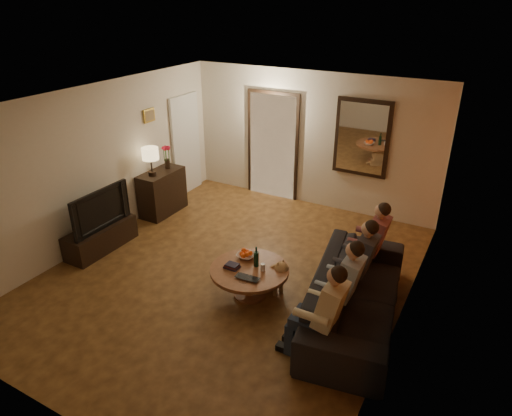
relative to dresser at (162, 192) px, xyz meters
The scene contains 33 objects.
floor 2.59m from the dresser, 28.24° to the right, with size 5.00×6.00×0.01m, color #492C13.
ceiling 3.36m from the dresser, 28.24° to the right, with size 5.00×6.00×0.01m, color white.
back_wall 3.01m from the dresser, 38.53° to the left, with size 5.00×0.02×2.60m, color beige.
front_wall 4.85m from the dresser, 61.87° to the right, with size 5.00×0.02×2.60m, color beige.
left_wall 1.52m from the dresser, 101.69° to the right, with size 0.02×6.00×2.60m, color beige.
right_wall 4.98m from the dresser, 14.27° to the right, with size 0.02×6.00×2.60m, color beige.
orange_accent 4.97m from the dresser, 14.30° to the right, with size 0.01×6.00×2.60m, color #BF5820.
kitchen_doorway 2.38m from the dresser, 50.70° to the left, with size 1.00×0.06×2.10m, color #FFE0A5.
door_trim 2.37m from the dresser, 50.54° to the left, with size 1.12×0.04×2.22m, color black.
fridge_glimpse 2.51m from the dresser, 46.26° to the left, with size 0.45×0.03×1.70m, color silver.
mirror_frame 3.85m from the dresser, 28.32° to the left, with size 1.00×0.05×1.40m, color black.
mirror_glass 3.83m from the dresser, 27.91° to the left, with size 0.86×0.02×1.26m, color white.
white_door 1.26m from the dresser, 100.89° to the left, with size 0.06×0.85×2.04m, color white.
framed_art 1.45m from the dresser, 157.40° to the left, with size 0.03×0.28×0.24m, color #B28C33.
art_canvas 1.45m from the dresser, 155.93° to the left, with size 0.01×0.22×0.18m, color brown.
dresser is the anchor object (origin of this frame).
table_lamp 0.72m from the dresser, 90.00° to the right, with size 0.30×0.30×0.54m, color beige, non-canonical shape.
flower_vase 0.67m from the dresser, 90.00° to the left, with size 0.14×0.14×0.44m, color red, non-canonical shape.
tv_stand 1.61m from the dresser, 90.00° to the right, with size 0.45×1.24×0.41m, color black.
tv 1.62m from the dresser, 90.00° to the right, with size 0.15×1.15×0.66m, color black.
sofa 4.42m from the dresser, 17.02° to the right, with size 1.01×2.58×0.75m, color black.
person_a 4.68m from the dresser, 27.98° to the right, with size 0.60×0.40×1.20m, color tan, non-canonical shape.
person_b 4.43m from the dresser, 21.11° to the right, with size 0.60×0.40×1.20m, color tan, non-canonical shape.
person_c 4.25m from the dresser, 13.54° to the right, with size 0.60×0.40×1.20m, color tan, non-canonical shape.
person_d 4.15m from the dresser, ahead, with size 0.60×0.40×1.20m, color tan, non-canonical shape.
dog 3.22m from the dresser, 22.75° to the right, with size 0.56×0.24×0.56m, color #A7794D, non-canonical shape.
coffee_table 3.19m from the dresser, 28.75° to the right, with size 1.09×1.09×0.45m, color brown.
bowl 2.93m from the dresser, 26.67° to the right, with size 0.26×0.26×0.06m, color white.
oranges 2.93m from the dresser, 26.67° to the right, with size 0.20×0.20×0.08m, color #FF5715, non-canonical shape.
wine_bottle 3.19m from the dresser, 26.74° to the right, with size 0.07×0.07×0.31m, color black, non-canonical shape.
wine_glass 3.33m from the dresser, 26.50° to the right, with size 0.06×0.06×0.10m, color silver.
book_stack 3.05m from the dresser, 32.39° to the right, with size 0.20×0.15×0.07m, color black, non-canonical shape.
laptop 3.42m from the dresser, 32.06° to the right, with size 0.33×0.21×0.03m, color black.
Camera 1 is at (3.18, -4.89, 3.87)m, focal length 32.00 mm.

